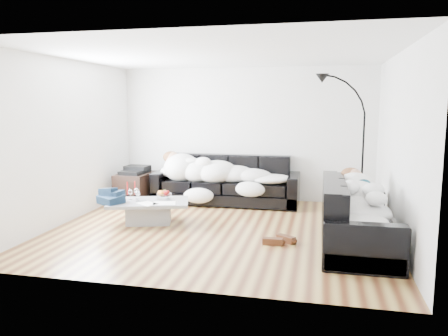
% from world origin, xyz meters
% --- Properties ---
extents(ground, '(5.00, 5.00, 0.00)m').
position_xyz_m(ground, '(0.00, 0.00, 0.00)').
color(ground, brown).
rests_on(ground, ground).
extents(wall_back, '(5.00, 0.02, 2.60)m').
position_xyz_m(wall_back, '(0.00, 2.25, 1.30)').
color(wall_back, silver).
rests_on(wall_back, ground).
extents(wall_left, '(0.02, 4.50, 2.60)m').
position_xyz_m(wall_left, '(-2.50, 0.00, 1.30)').
color(wall_left, silver).
rests_on(wall_left, ground).
extents(wall_right, '(0.02, 4.50, 2.60)m').
position_xyz_m(wall_right, '(2.50, 0.00, 1.30)').
color(wall_right, silver).
rests_on(wall_right, ground).
extents(ceiling, '(5.00, 5.00, 0.00)m').
position_xyz_m(ceiling, '(0.00, 0.00, 2.60)').
color(ceiling, white).
rests_on(ceiling, ground).
extents(sofa_back, '(2.76, 0.96, 0.90)m').
position_xyz_m(sofa_back, '(-0.28, 1.77, 0.45)').
color(sofa_back, black).
rests_on(sofa_back, ground).
extents(sofa_right, '(0.93, 2.16, 0.87)m').
position_xyz_m(sofa_right, '(1.98, -0.38, 0.44)').
color(sofa_right, black).
rests_on(sofa_right, ground).
extents(sleeper_back, '(2.34, 0.81, 0.47)m').
position_xyz_m(sleeper_back, '(-0.28, 1.72, 0.65)').
color(sleeper_back, white).
rests_on(sleeper_back, sofa_back).
extents(sleeper_right, '(0.78, 1.85, 0.45)m').
position_xyz_m(sleeper_right, '(1.98, -0.38, 0.65)').
color(sleeper_right, white).
rests_on(sleeper_right, sofa_right).
extents(teal_cushion, '(0.42, 0.38, 0.20)m').
position_xyz_m(teal_cushion, '(1.92, 0.29, 0.72)').
color(teal_cushion, '#0A3947').
rests_on(teal_cushion, sofa_right).
extents(coffee_table, '(1.41, 1.06, 0.36)m').
position_xyz_m(coffee_table, '(-1.18, 0.08, 0.18)').
color(coffee_table, '#939699').
rests_on(coffee_table, ground).
extents(fruit_bowl, '(0.27, 0.27, 0.15)m').
position_xyz_m(fruit_bowl, '(-0.99, 0.27, 0.44)').
color(fruit_bowl, white).
rests_on(fruit_bowl, coffee_table).
extents(wine_glass_a, '(0.09, 0.09, 0.18)m').
position_xyz_m(wine_glass_a, '(-1.42, 0.17, 0.45)').
color(wine_glass_a, white).
rests_on(wine_glass_a, coffee_table).
extents(wine_glass_b, '(0.09, 0.09, 0.17)m').
position_xyz_m(wine_glass_b, '(-1.50, 0.10, 0.45)').
color(wine_glass_b, white).
rests_on(wine_glass_b, coffee_table).
extents(wine_glass_c, '(0.08, 0.08, 0.17)m').
position_xyz_m(wine_glass_c, '(-1.34, 0.02, 0.45)').
color(wine_glass_c, white).
rests_on(wine_glass_c, coffee_table).
extents(candle_left, '(0.05, 0.05, 0.24)m').
position_xyz_m(candle_left, '(-1.66, 0.33, 0.49)').
color(candle_left, maroon).
rests_on(candle_left, coffee_table).
extents(candle_right, '(0.05, 0.05, 0.25)m').
position_xyz_m(candle_right, '(-1.54, 0.37, 0.49)').
color(candle_right, maroon).
rests_on(candle_right, coffee_table).
extents(newspaper_a, '(0.41, 0.36, 0.01)m').
position_xyz_m(newspaper_a, '(-0.87, -0.05, 0.37)').
color(newspaper_a, silver).
rests_on(newspaper_a, coffee_table).
extents(newspaper_b, '(0.38, 0.36, 0.01)m').
position_xyz_m(newspaper_b, '(-1.12, -0.12, 0.37)').
color(newspaper_b, silver).
rests_on(newspaper_b, coffee_table).
extents(navy_jacket, '(0.43, 0.37, 0.19)m').
position_xyz_m(navy_jacket, '(-1.72, -0.16, 0.54)').
color(navy_jacket, black).
rests_on(navy_jacket, coffee_table).
extents(shoes, '(0.51, 0.41, 0.10)m').
position_xyz_m(shoes, '(0.95, -0.51, 0.05)').
color(shoes, '#472311').
rests_on(shoes, ground).
extents(av_cabinet, '(0.61, 0.86, 0.57)m').
position_xyz_m(av_cabinet, '(-2.01, 1.46, 0.29)').
color(av_cabinet, black).
rests_on(av_cabinet, ground).
extents(stereo, '(0.46, 0.36, 0.13)m').
position_xyz_m(stereo, '(-2.01, 1.46, 0.64)').
color(stereo, black).
rests_on(stereo, av_cabinet).
extents(floor_lamp, '(0.83, 0.58, 2.12)m').
position_xyz_m(floor_lamp, '(2.18, 1.56, 1.06)').
color(floor_lamp, black).
rests_on(floor_lamp, ground).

